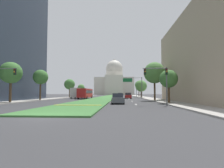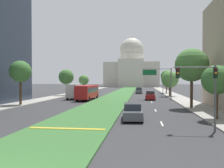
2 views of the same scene
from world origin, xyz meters
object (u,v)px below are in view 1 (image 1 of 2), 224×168
(city_bus, at_px, (85,93))
(sedan_far_horizon, at_px, (120,95))
(street_tree_left_mid, at_px, (41,77))
(box_truck_delivery, at_px, (77,93))
(capitol_building, at_px, (114,82))
(sedan_lead_stopped, at_px, (118,99))
(street_tree_right_mid, at_px, (154,73))
(street_tree_left_distant, at_px, (81,88))
(overhead_guide_sign, at_px, (134,83))
(traffic_light_near_left, at_px, (0,78))
(sedan_midblock, at_px, (128,96))
(street_tree_left_near, at_px, (11,73))
(street_tree_right_distant, at_px, (139,85))
(traffic_light_far_right, at_px, (137,89))
(street_tree_right_far, at_px, (141,86))
(sedan_distant, at_px, (85,95))
(traffic_light_near_right, at_px, (160,78))
(street_tree_left_far, at_px, (69,84))
(street_tree_right_near, at_px, (169,79))

(city_bus, bearing_deg, sedan_far_horizon, 66.67)
(street_tree_left_mid, bearing_deg, box_truck_delivery, 69.45)
(capitol_building, height_order, sedan_lead_stopped, capitol_building)
(capitol_building, xyz_separation_m, street_tree_right_mid, (12.97, -110.74, -5.30))
(street_tree_left_mid, xyz_separation_m, street_tree_left_distant, (0.33, 39.75, -1.30))
(overhead_guide_sign, relative_size, city_bus, 0.59)
(traffic_light_near_left, height_order, street_tree_right_mid, street_tree_right_mid)
(sedan_midblock, xyz_separation_m, sedan_far_horizon, (-2.49, 22.15, -0.02))
(sedan_lead_stopped, bearing_deg, street_tree_left_near, 177.61)
(street_tree_right_distant, height_order, city_bus, street_tree_right_distant)
(traffic_light_far_right, height_order, street_tree_left_mid, street_tree_left_mid)
(street_tree_right_far, bearing_deg, box_truck_delivery, -154.98)
(street_tree_right_mid, bearing_deg, sedan_distant, 128.56)
(street_tree_right_mid, xyz_separation_m, street_tree_left_distant, (-25.70, 40.44, -2.10))
(traffic_light_near_left, bearing_deg, street_tree_right_mid, 33.72)
(street_tree_left_near, bearing_deg, street_tree_right_distant, 60.65)
(sedan_distant, relative_size, city_bus, 0.40)
(traffic_light_far_right, xyz_separation_m, street_tree_left_near, (-25.05, -39.21, 1.86))
(street_tree_right_mid, height_order, street_tree_right_distant, street_tree_right_mid)
(traffic_light_near_left, distance_m, traffic_light_far_right, 50.64)
(street_tree_left_distant, relative_size, city_bus, 0.52)
(capitol_building, distance_m, street_tree_right_distant, 74.19)
(street_tree_right_distant, bearing_deg, sedan_distant, -150.85)
(traffic_light_near_left, relative_size, street_tree_right_distant, 0.74)
(street_tree_left_near, distance_m, street_tree_left_mid, 10.40)
(street_tree_left_mid, bearing_deg, sedan_far_horizon, 62.96)
(traffic_light_near_right, xyz_separation_m, street_tree_right_far, (1.97, 38.90, 0.39))
(box_truck_delivery, bearing_deg, street_tree_left_near, -102.66)
(street_tree_left_mid, distance_m, box_truck_delivery, 14.79)
(capitol_building, distance_m, sedan_distant, 85.62)
(street_tree_left_distant, xyz_separation_m, box_truck_delivery, (4.69, -26.34, -2.37))
(sedan_distant, bearing_deg, street_tree_right_mid, -51.44)
(traffic_light_near_left, relative_size, sedan_midblock, 1.12)
(overhead_guide_sign, distance_m, street_tree_right_far, 10.34)
(traffic_light_far_right, relative_size, sedan_midblock, 1.12)
(traffic_light_far_right, bearing_deg, street_tree_left_near, -122.57)
(street_tree_right_mid, distance_m, sedan_lead_stopped, 14.21)
(street_tree_left_mid, height_order, box_truck_delivery, street_tree_left_mid)
(capitol_building, distance_m, street_tree_left_far, 88.29)
(traffic_light_near_right, relative_size, overhead_guide_sign, 0.80)
(street_tree_right_distant, distance_m, sedan_far_horizon, 9.46)
(traffic_light_near_left, xyz_separation_m, traffic_light_near_right, (21.64, 0.79, 0.00))
(street_tree_right_near, bearing_deg, street_tree_right_distant, 89.89)
(street_tree_left_distant, bearing_deg, city_bus, -74.43)
(street_tree_left_far, bearing_deg, traffic_light_far_right, 13.18)
(capitol_building, height_order, street_tree_right_far, capitol_building)
(traffic_light_near_right, bearing_deg, sedan_midblock, 95.96)
(street_tree_right_far, bearing_deg, city_bus, -148.16)
(street_tree_left_mid, relative_size, street_tree_right_distant, 1.01)
(street_tree_left_distant, height_order, sedan_midblock, street_tree_left_distant)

